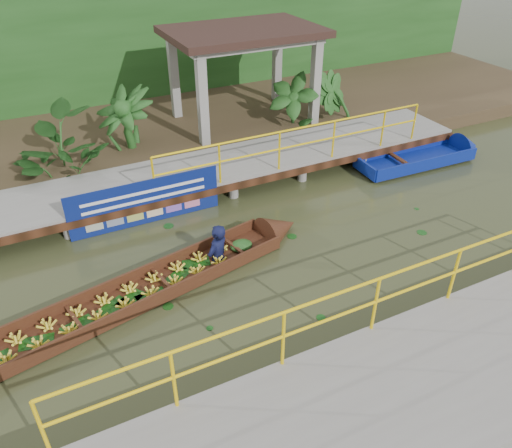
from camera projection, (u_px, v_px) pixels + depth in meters
name	position (u px, v px, depth m)	size (l,w,h in m)	color
ground	(243.00, 267.00, 10.18)	(80.00, 80.00, 0.00)	#32371B
land_strip	(142.00, 129.00, 15.68)	(30.00, 8.00, 0.45)	#382B1C
far_dock	(186.00, 176.00, 12.49)	(16.00, 2.06, 1.66)	gray
near_dock	(428.00, 392.00, 7.24)	(18.00, 2.40, 1.73)	gray
pavilion	(243.00, 42.00, 14.47)	(4.40, 3.00, 3.00)	gray
foliage_backdrop	(115.00, 53.00, 16.58)	(30.00, 0.80, 4.00)	#1A4415
vendor_boat	(137.00, 289.00, 9.26)	(8.52, 2.58, 1.97)	#38170F
moored_blue_boat	(441.00, 154.00, 14.31)	(4.02, 1.20, 0.95)	navy
blue_banner	(146.00, 202.00, 11.26)	(3.48, 0.04, 1.09)	navy
tropical_plants	(121.00, 131.00, 13.11)	(14.18, 1.18, 1.48)	#1A4415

